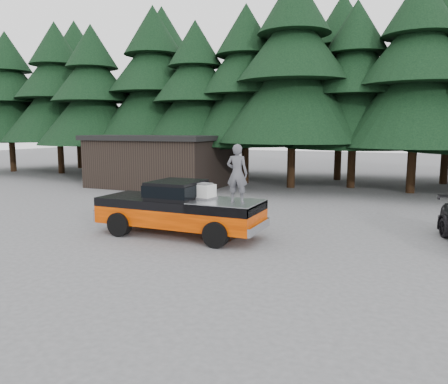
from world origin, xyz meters
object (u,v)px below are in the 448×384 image
at_px(air_compressor, 204,192).
at_px(man_on_bed, 237,173).
at_px(utility_building, 162,160).
at_px(pickup_truck, 180,217).

xyz_separation_m(air_compressor, man_on_bed, (1.35, -0.28, 0.72)).
bearing_deg(air_compressor, utility_building, 137.66).
distance_m(pickup_truck, air_compressor, 1.26).
bearing_deg(air_compressor, pickup_truck, -158.35).
height_order(pickup_truck, utility_building, utility_building).
distance_m(air_compressor, man_on_bed, 1.55).
xyz_separation_m(pickup_truck, man_on_bed, (2.21, -0.10, 1.62)).
relative_size(air_compressor, man_on_bed, 0.36).
xyz_separation_m(air_compressor, utility_building, (-8.59, 11.15, 0.10)).
height_order(man_on_bed, utility_building, utility_building).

